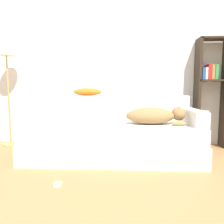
# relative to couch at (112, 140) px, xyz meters

# --- Properties ---
(wall_back) EXTENTS (6.95, 0.06, 2.70)m
(wall_back) POSITION_rel_couch_xyz_m (-0.09, 0.77, 1.13)
(wall_back) COLOR white
(wall_back) RESTS_ON ground_plane
(couch) EXTENTS (2.15, 0.94, 0.45)m
(couch) POSITION_rel_couch_xyz_m (0.00, 0.00, 0.00)
(couch) COLOR silver
(couch) RESTS_ON ground_plane
(couch_backrest) EXTENTS (2.11, 0.15, 0.34)m
(couch_backrest) POSITION_rel_couch_xyz_m (0.00, 0.40, 0.39)
(couch_backrest) COLOR silver
(couch_backrest) RESTS_ON couch
(couch_arm_left) EXTENTS (0.15, 0.75, 0.18)m
(couch_arm_left) POSITION_rel_couch_xyz_m (-1.00, -0.01, 0.32)
(couch_arm_left) COLOR silver
(couch_arm_left) RESTS_ON couch
(couch_arm_right) EXTENTS (0.15, 0.75, 0.18)m
(couch_arm_right) POSITION_rel_couch_xyz_m (1.00, -0.01, 0.32)
(couch_arm_right) COLOR silver
(couch_arm_right) RESTS_ON couch
(dog) EXTENTS (0.73, 0.30, 0.23)m
(dog) POSITION_rel_couch_xyz_m (0.52, -0.07, 0.33)
(dog) COLOR olive
(dog) RESTS_ON couch
(laptop) EXTENTS (0.39, 0.30, 0.02)m
(laptop) POSITION_rel_couch_xyz_m (-0.07, -0.05, 0.24)
(laptop) COLOR silver
(laptop) RESTS_ON couch
(throw_pillow) EXTENTS (0.41, 0.19, 0.11)m
(throw_pillow) POSITION_rel_couch_xyz_m (-0.39, 0.41, 0.62)
(throw_pillow) COLOR orange
(throw_pillow) RESTS_ON couch_backrest
(bookshelf) EXTENTS (0.45, 0.26, 1.62)m
(bookshelf) POSITION_rel_couch_xyz_m (1.44, 0.59, 0.71)
(bookshelf) COLOR #2D2319
(bookshelf) RESTS_ON ground_plane
(floor_lamp) EXTENTS (0.29, 0.29, 1.60)m
(floor_lamp) POSITION_rel_couch_xyz_m (-1.62, 0.50, 1.16)
(floor_lamp) COLOR tan
(floor_lamp) RESTS_ON ground_plane
(power_adapter) EXTENTS (0.06, 0.06, 0.03)m
(power_adapter) POSITION_rel_couch_xyz_m (-0.45, -0.88, -0.20)
(power_adapter) COLOR silver
(power_adapter) RESTS_ON ground_plane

